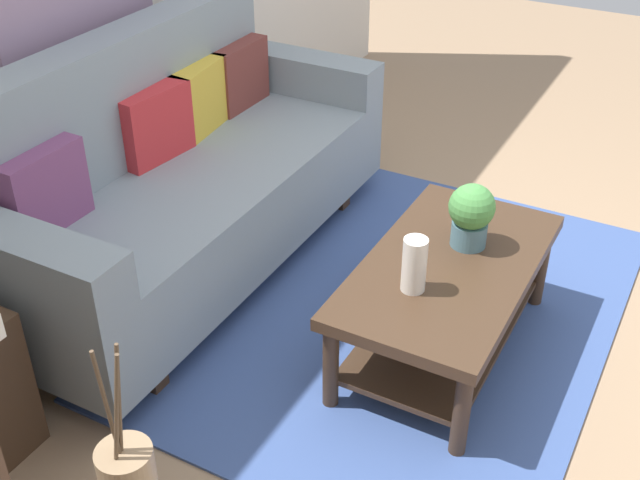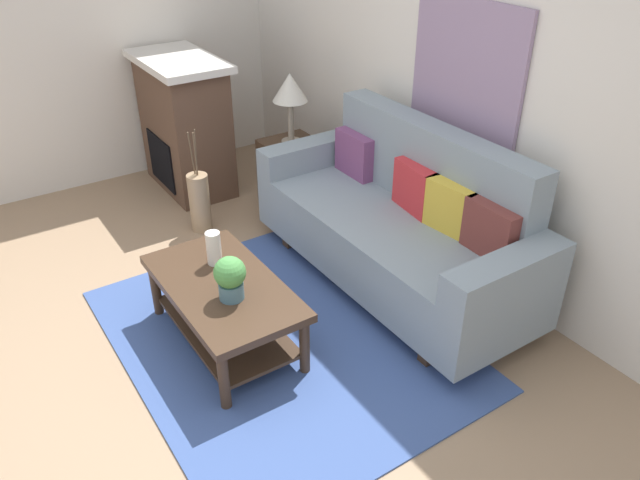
% 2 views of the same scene
% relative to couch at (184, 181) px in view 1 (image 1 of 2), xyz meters
% --- Properties ---
extents(ground_plane, '(9.71, 9.71, 0.00)m').
position_rel_couch_xyz_m(ground_plane, '(0.12, -1.50, -0.43)').
color(ground_plane, '#9E7F60').
extents(area_rug, '(2.28, 1.78, 0.01)m').
position_rel_couch_xyz_m(area_rug, '(0.12, -1.00, -0.42)').
color(area_rug, '#3D5693').
rests_on(area_rug, ground_plane).
extents(couch, '(2.15, 0.84, 1.08)m').
position_rel_couch_xyz_m(couch, '(0.00, 0.00, 0.00)').
color(couch, gray).
rests_on(couch, ground_plane).
extents(throw_pillow_plum, '(0.36, 0.12, 0.32)m').
position_rel_couch_xyz_m(throw_pillow_plum, '(-0.67, 0.13, 0.25)').
color(throw_pillow_plum, '#7A4270').
rests_on(throw_pillow_plum, couch).
extents(throw_pillow_crimson, '(0.37, 0.16, 0.32)m').
position_rel_couch_xyz_m(throw_pillow_crimson, '(0.00, 0.13, 0.25)').
color(throw_pillow_crimson, red).
rests_on(throw_pillow_crimson, couch).
extents(throw_pillow_mustard, '(0.37, 0.16, 0.32)m').
position_rel_couch_xyz_m(throw_pillow_mustard, '(0.33, 0.13, 0.25)').
color(throw_pillow_mustard, gold).
rests_on(throw_pillow_mustard, couch).
extents(throw_pillow_maroon, '(0.36, 0.13, 0.32)m').
position_rel_couch_xyz_m(throw_pillow_maroon, '(0.67, 0.13, 0.25)').
color(throw_pillow_maroon, brown).
rests_on(throw_pillow_maroon, couch).
extents(coffee_table, '(1.10, 0.60, 0.43)m').
position_rel_couch_xyz_m(coffee_table, '(-0.05, -1.28, -0.12)').
color(coffee_table, '#422D1E').
rests_on(coffee_table, ground_plane).
extents(tabletop_vase, '(0.09, 0.09, 0.21)m').
position_rel_couch_xyz_m(tabletop_vase, '(-0.26, -1.22, 0.11)').
color(tabletop_vase, white).
rests_on(tabletop_vase, coffee_table).
extents(potted_plant_tabletop, '(0.18, 0.18, 0.26)m').
position_rel_couch_xyz_m(potted_plant_tabletop, '(0.11, -1.30, 0.14)').
color(potted_plant_tabletop, slate).
rests_on(potted_plant_tabletop, coffee_table).
extents(floor_vase_branch_a, '(0.05, 0.03, 0.36)m').
position_rel_couch_xyz_m(floor_vase_branch_a, '(-1.38, -0.84, 0.22)').
color(floor_vase_branch_a, brown).
rests_on(floor_vase_branch_a, floor_vase).
extents(floor_vase_branch_b, '(0.02, 0.03, 0.36)m').
position_rel_couch_xyz_m(floor_vase_branch_b, '(-1.41, -0.82, 0.22)').
color(floor_vase_branch_b, brown).
rests_on(floor_vase_branch_b, floor_vase).
extents(floor_vase_branch_c, '(0.05, 0.05, 0.36)m').
position_rel_couch_xyz_m(floor_vase_branch_c, '(-1.41, -0.85, 0.22)').
color(floor_vase_branch_c, brown).
rests_on(floor_vase_branch_c, floor_vase).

